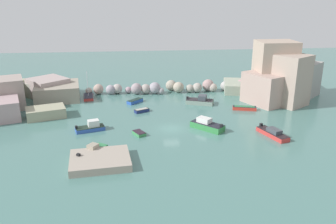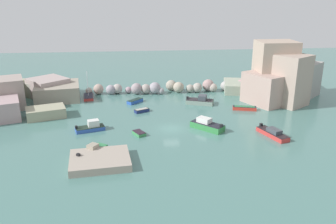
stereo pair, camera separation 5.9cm
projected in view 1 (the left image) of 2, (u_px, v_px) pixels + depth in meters
The scene contains 15 objects.
cove_water at pixel (171, 129), 57.13m from camera, with size 160.00×160.00×0.00m, color slate.
cliff_headland_left at pixel (21, 95), 68.86m from camera, with size 21.09×24.10×5.79m.
cliff_headland_right at pixel (280, 79), 72.15m from camera, with size 20.67×19.39×11.94m.
rock_breakwater at pixel (172, 87), 77.44m from camera, with size 35.79×4.55×2.61m.
stone_dock at pixel (100, 160), 45.31m from camera, with size 7.61×6.35×0.98m, color #A59788.
moored_boat_0 at pixel (91, 127), 56.25m from camera, with size 4.89×3.14×1.68m.
moored_boat_1 at pixel (91, 152), 47.62m from camera, with size 4.31×5.14×1.48m.
moored_boat_2 at pixel (207, 125), 56.80m from camera, with size 5.31×5.36×1.80m.
moored_boat_3 at pixel (142, 110), 64.92m from camera, with size 2.87×2.16×0.62m.
moored_boat_4 at pixel (200, 101), 69.53m from camera, with size 5.76×4.01×1.83m.
moored_boat_5 at pixel (88, 97), 73.25m from camera, with size 2.43×4.68×5.72m.
moored_boat_6 at pixel (244, 108), 66.11m from camera, with size 4.52×2.27×0.70m.
moored_boat_7 at pixel (139, 133), 54.60m from camera, with size 2.18×2.59×0.54m.
moored_boat_8 at pixel (135, 101), 70.38m from camera, with size 3.33×3.35×0.67m.
moored_boat_9 at pixel (273, 133), 53.99m from camera, with size 3.50×6.03×1.30m.
Camera 1 is at (-6.04, -52.84, 21.03)m, focal length 37.70 mm.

